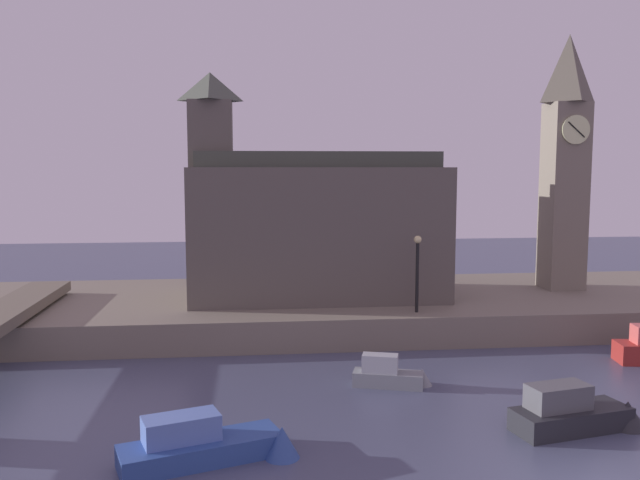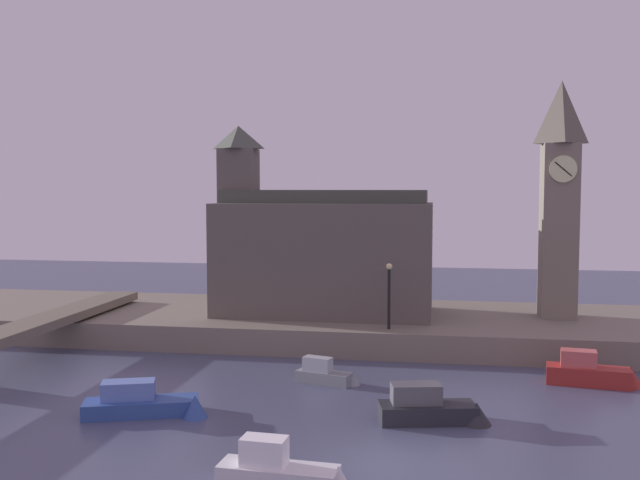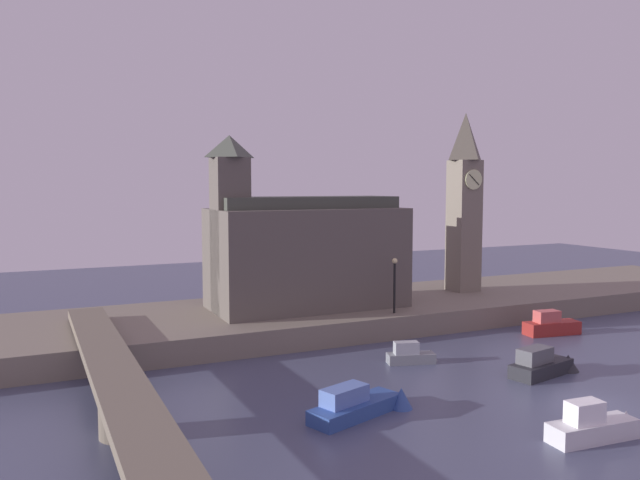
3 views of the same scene
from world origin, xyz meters
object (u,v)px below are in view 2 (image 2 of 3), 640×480
object	(u,v)px
clock_tower	(559,195)
boat_tour_blue	(152,404)
boat_dinghy_red	(594,373)
parliament_hall	(317,251)
boat_ferry_white	(287,473)
boat_cruiser_grey	(328,374)
streetlamp	(389,288)
boat_barge_dark	(436,409)

from	to	relation	value
clock_tower	boat_tour_blue	xyz separation A→B (m)	(-18.55, -17.22, -8.36)
boat_dinghy_red	clock_tower	bearing A→B (deg)	91.48
parliament_hall	boat_ferry_white	distance (m)	23.25
clock_tower	boat_cruiser_grey	distance (m)	18.66
parliament_hall	streetlamp	world-z (taller)	parliament_hall
parliament_hall	boat_dinghy_red	xyz separation A→B (m)	(14.75, -8.74, -4.78)
boat_ferry_white	boat_barge_dark	bearing A→B (deg)	58.27
clock_tower	boat_barge_dark	world-z (taller)	clock_tower
boat_tour_blue	boat_cruiser_grey	distance (m)	8.64
boat_tour_blue	boat_ferry_white	xyz separation A→B (m)	(6.98, -6.17, 0.07)
clock_tower	boat_tour_blue	size ratio (longest dim) A/B	2.56
streetlamp	boat_cruiser_grey	bearing A→B (deg)	-112.19
boat_ferry_white	boat_cruiser_grey	distance (m)	12.03
clock_tower	boat_ferry_white	bearing A→B (deg)	-116.32
boat_dinghy_red	boat_cruiser_grey	xyz separation A→B (m)	(-12.44, -1.81, -0.14)
boat_barge_dark	boat_tour_blue	bearing A→B (deg)	-174.76
streetlamp	boat_tour_blue	size ratio (longest dim) A/B	0.66
boat_barge_dark	boat_cruiser_grey	size ratio (longest dim) A/B	1.44
boat_tour_blue	boat_ferry_white	bearing A→B (deg)	-41.45
parliament_hall	boat_cruiser_grey	bearing A→B (deg)	-77.63
streetlamp	boat_ferry_white	xyz separation A→B (m)	(-1.84, -18.05, -3.26)
parliament_hall	boat_barge_dark	xyz separation A→B (m)	(7.40, -15.34, -4.82)
boat_dinghy_red	boat_cruiser_grey	bearing A→B (deg)	-171.73
clock_tower	boat_dinghy_red	world-z (taller)	clock_tower
clock_tower	boat_cruiser_grey	world-z (taller)	clock_tower
boat_ferry_white	boat_tour_blue	bearing A→B (deg)	138.55
streetlamp	boat_dinghy_red	size ratio (longest dim) A/B	0.82
parliament_hall	streetlamp	bearing A→B (deg)	-43.28
clock_tower	boat_barge_dark	bearing A→B (deg)	-113.72
parliament_hall	boat_dinghy_red	world-z (taller)	parliament_hall
clock_tower	boat_ferry_white	size ratio (longest dim) A/B	3.27
streetlamp	boat_tour_blue	bearing A→B (deg)	-126.60
parliament_hall	boat_dinghy_red	size ratio (longest dim) A/B	2.96
boat_tour_blue	boat_dinghy_red	world-z (taller)	boat_dinghy_red
streetlamp	boat_tour_blue	xyz separation A→B (m)	(-8.83, -11.89, -3.33)
streetlamp	boat_dinghy_red	world-z (taller)	streetlamp
boat_tour_blue	boat_cruiser_grey	world-z (taller)	boat_tour_blue
streetlamp	boat_cruiser_grey	xyz separation A→B (m)	(-2.47, -6.04, -3.36)
boat_tour_blue	boat_barge_dark	bearing A→B (deg)	5.24
boat_dinghy_red	streetlamp	bearing A→B (deg)	156.98
streetlamp	boat_dinghy_red	bearing A→B (deg)	-23.02
boat_ferry_white	boat_cruiser_grey	world-z (taller)	boat_ferry_white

